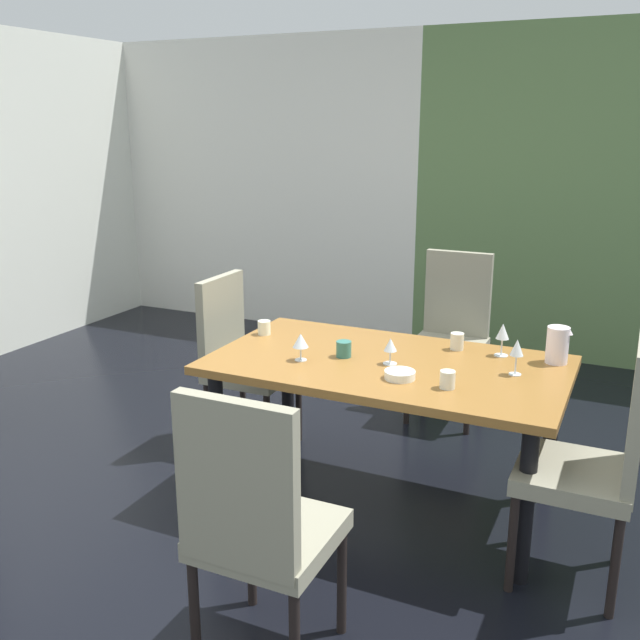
% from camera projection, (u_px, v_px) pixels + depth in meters
% --- Properties ---
extents(ground_plane, '(5.99, 5.95, 0.02)m').
position_uv_depth(ground_plane, '(237.00, 495.00, 3.63)').
color(ground_plane, black).
extents(back_panel_interior, '(3.00, 0.10, 2.54)m').
position_uv_depth(back_panel_interior, '(260.00, 185.00, 6.45)').
color(back_panel_interior, silver).
rests_on(back_panel_interior, ground_plane).
extents(garden_window_panel, '(2.99, 0.10, 2.54)m').
position_uv_depth(garden_window_panel, '(615.00, 200.00, 5.24)').
color(garden_window_panel, '#5A7948').
rests_on(garden_window_panel, ground_plane).
extents(dining_table, '(1.65, 0.94, 0.74)m').
position_uv_depth(dining_table, '(387.00, 378.00, 3.38)').
color(dining_table, olive).
rests_on(dining_table, ground_plane).
extents(chair_head_near, '(0.44, 0.44, 1.03)m').
position_uv_depth(chair_head_near, '(256.00, 521.00, 2.33)').
color(chair_head_near, gray).
rests_on(chair_head_near, ground_plane).
extents(chair_head_far, '(0.44, 0.45, 1.04)m').
position_uv_depth(chair_head_far, '(452.00, 328.00, 4.48)').
color(chair_head_far, gray).
rests_on(chair_head_far, ground_plane).
extents(chair_left_far, '(0.45, 0.44, 1.00)m').
position_uv_depth(chair_left_far, '(240.00, 355.00, 4.03)').
color(chair_left_far, gray).
rests_on(chair_left_far, ground_plane).
extents(chair_right_near, '(0.44, 0.44, 1.05)m').
position_uv_depth(chair_right_near, '(600.00, 455.00, 2.78)').
color(chair_right_near, gray).
rests_on(chair_right_near, ground_plane).
extents(wine_glass_near_window, '(0.07, 0.07, 0.12)m').
position_uv_depth(wine_glass_near_window, '(390.00, 346.00, 3.29)').
color(wine_glass_near_window, silver).
rests_on(wine_glass_near_window, dining_table).
extents(wine_glass_left, '(0.07, 0.07, 0.16)m').
position_uv_depth(wine_glass_left, '(503.00, 333.00, 3.40)').
color(wine_glass_left, silver).
rests_on(wine_glass_left, dining_table).
extents(wine_glass_front, '(0.06, 0.06, 0.16)m').
position_uv_depth(wine_glass_front, '(517.00, 349.00, 3.15)').
color(wine_glass_front, silver).
rests_on(wine_glass_front, dining_table).
extents(wine_glass_rear, '(0.08, 0.08, 0.13)m').
position_uv_depth(wine_glass_rear, '(301.00, 341.00, 3.34)').
color(wine_glass_rear, silver).
rests_on(wine_glass_rear, dining_table).
extents(serving_bowl_near_shelf, '(0.14, 0.14, 0.04)m').
position_uv_depth(serving_bowl_near_shelf, '(400.00, 375.00, 3.12)').
color(serving_bowl_near_shelf, white).
rests_on(serving_bowl_near_shelf, dining_table).
extents(cup_south, '(0.07, 0.07, 0.08)m').
position_uv_depth(cup_south, '(447.00, 380.00, 3.01)').
color(cup_south, silver).
rests_on(cup_south, dining_table).
extents(cup_north, '(0.07, 0.07, 0.08)m').
position_uv_depth(cup_north, '(344.00, 349.00, 3.41)').
color(cup_north, '#327064').
rests_on(cup_north, dining_table).
extents(cup_east, '(0.07, 0.07, 0.08)m').
position_uv_depth(cup_east, '(457.00, 341.00, 3.52)').
color(cup_east, silver).
rests_on(cup_east, dining_table).
extents(cup_center, '(0.07, 0.07, 0.07)m').
position_uv_depth(cup_center, '(264.00, 328.00, 3.77)').
color(cup_center, white).
rests_on(cup_center, dining_table).
extents(pitcher_west, '(0.12, 0.10, 0.18)m').
position_uv_depth(pitcher_west, '(558.00, 345.00, 3.31)').
color(pitcher_west, white).
rests_on(pitcher_west, dining_table).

